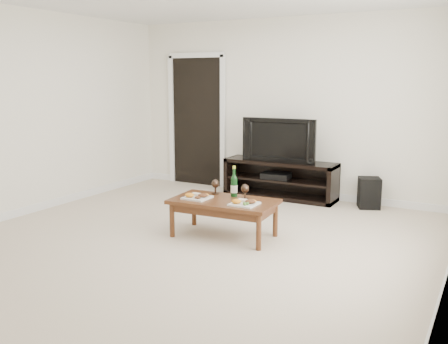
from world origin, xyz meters
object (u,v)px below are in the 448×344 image
media_console (280,179)px  subwoofer (369,193)px  coffee_table (224,218)px  television (281,139)px

media_console → subwoofer: (1.28, 0.04, -0.07)m
subwoofer → coffee_table: (-1.12, -2.04, 0.00)m
media_console → subwoofer: size_ratio=3.99×
media_console → coffee_table: (0.17, -2.00, -0.07)m
television → subwoofer: bearing=-1.5°
media_console → television: 0.59m
television → subwoofer: 1.44m
subwoofer → coffee_table: size_ratio=0.36×
television → subwoofer: television is taller
television → coffee_table: bearing=-88.4°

